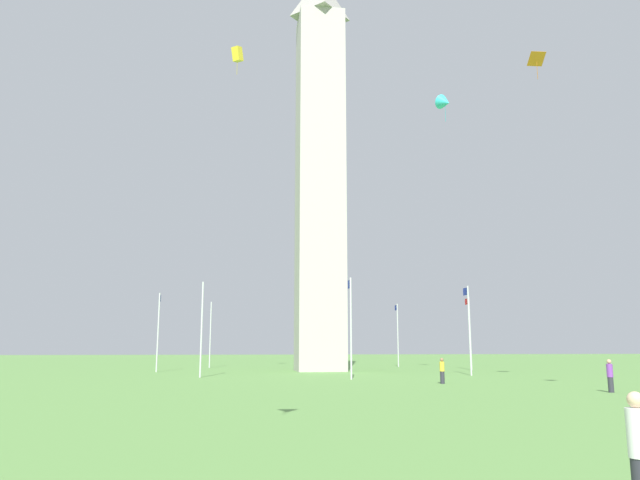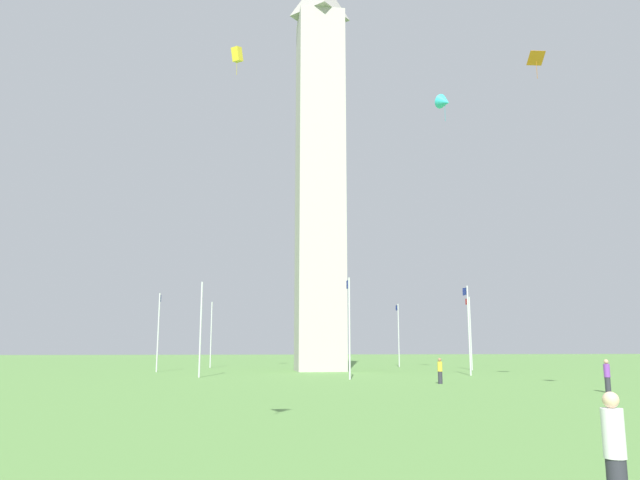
% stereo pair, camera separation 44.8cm
% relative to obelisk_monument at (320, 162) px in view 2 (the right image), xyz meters
% --- Properties ---
extents(ground_plane, '(260.00, 260.00, 0.00)m').
position_rel_obelisk_monument_xyz_m(ground_plane, '(0.00, 0.00, -21.83)').
color(ground_plane, '#609347').
extents(obelisk_monument, '(4.80, 4.80, 43.66)m').
position_rel_obelisk_monument_xyz_m(obelisk_monument, '(0.00, 0.00, 0.00)').
color(obelisk_monument, '#B7B2A8').
rests_on(obelisk_monument, ground).
extents(flagpole_n, '(1.12, 0.14, 7.62)m').
position_rel_obelisk_monument_xyz_m(flagpole_n, '(16.03, 0.00, -17.64)').
color(flagpole_n, silver).
rests_on(flagpole_n, ground).
extents(flagpole_ne, '(1.12, 0.14, 7.62)m').
position_rel_obelisk_monument_xyz_m(flagpole_ne, '(11.35, 11.29, -17.64)').
color(flagpole_ne, silver).
rests_on(flagpole_ne, ground).
extents(flagpole_e, '(1.12, 0.14, 7.62)m').
position_rel_obelisk_monument_xyz_m(flagpole_e, '(0.06, 15.96, -17.64)').
color(flagpole_e, silver).
rests_on(flagpole_e, ground).
extents(flagpole_se, '(1.12, 0.14, 7.62)m').
position_rel_obelisk_monument_xyz_m(flagpole_se, '(-11.23, 11.29, -17.64)').
color(flagpole_se, silver).
rests_on(flagpole_se, ground).
extents(flagpole_s, '(1.12, 0.14, 7.62)m').
position_rel_obelisk_monument_xyz_m(flagpole_s, '(-15.90, 0.00, -17.64)').
color(flagpole_s, silver).
rests_on(flagpole_s, ground).
extents(flagpole_sw, '(1.12, 0.14, 7.62)m').
position_rel_obelisk_monument_xyz_m(flagpole_sw, '(-11.23, -11.29, -17.64)').
color(flagpole_sw, silver).
rests_on(flagpole_sw, ground).
extents(flagpole_w, '(1.12, 0.14, 7.62)m').
position_rel_obelisk_monument_xyz_m(flagpole_w, '(0.06, -15.96, -17.64)').
color(flagpole_w, silver).
rests_on(flagpole_w, ground).
extents(flagpole_nw, '(1.12, 0.14, 7.62)m').
position_rel_obelisk_monument_xyz_m(flagpole_nw, '(11.35, -11.29, -17.64)').
color(flagpole_nw, silver).
rests_on(flagpole_nw, ground).
extents(person_yellow_shirt, '(0.32, 0.32, 1.68)m').
position_rel_obelisk_monument_xyz_m(person_yellow_shirt, '(-21.94, -4.92, -21.00)').
color(person_yellow_shirt, '#2D2D38').
rests_on(person_yellow_shirt, ground).
extents(person_white_shirt, '(0.32, 0.32, 1.75)m').
position_rel_obelisk_monument_xyz_m(person_white_shirt, '(-52.55, 3.03, -20.96)').
color(person_white_shirt, '#2D2D38').
rests_on(person_white_shirt, ground).
extents(person_purple_shirt, '(0.32, 0.32, 1.74)m').
position_rel_obelisk_monument_xyz_m(person_purple_shirt, '(-30.63, -11.17, -20.96)').
color(person_purple_shirt, '#2D2D38').
rests_on(person_purple_shirt, ground).
extents(kite_cyan_delta, '(2.14, 1.96, 2.85)m').
position_rel_obelisk_monument_xyz_m(kite_cyan_delta, '(-8.48, -10.94, 3.81)').
color(kite_cyan_delta, '#33C6D1').
extents(kite_yellow_box, '(1.36, 1.30, 2.98)m').
position_rel_obelisk_monument_xyz_m(kite_yellow_box, '(-3.89, 9.00, 9.63)').
color(kite_yellow_box, yellow).
extents(kite_orange_diamond, '(1.19, 1.45, 2.35)m').
position_rel_obelisk_monument_xyz_m(kite_orange_diamond, '(-14.84, -17.11, 5.53)').
color(kite_orange_diamond, orange).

